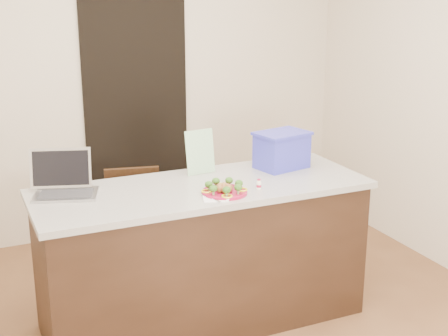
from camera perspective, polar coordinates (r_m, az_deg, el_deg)
name	(u,v)px	position (r m, az deg, el deg)	size (l,w,h in m)	color
room_shell	(218,77)	(3.43, -0.52, 8.36)	(4.00, 4.00, 4.00)	white
doorway	(137,118)	(5.41, -7.96, 4.54)	(0.90, 0.02, 2.00)	black
island	(203,254)	(3.98, -1.93, -7.89)	(2.06, 0.76, 0.92)	black
plate	(224,192)	(3.67, 0.04, -2.19)	(0.27, 0.27, 0.02)	maroon
meatballs	(225,188)	(3.66, 0.07, -1.83)	(0.11, 0.11, 0.04)	brown
broccoli	(224,185)	(3.65, 0.04, -1.56)	(0.23, 0.23, 0.04)	#224913
pepper_rings	(224,190)	(3.66, 0.04, -2.05)	(0.27, 0.27, 0.01)	yellow
napkin	(215,198)	(3.59, -0.81, -2.77)	(0.14, 0.14, 0.01)	silver
fork	(211,197)	(3.59, -1.18, -2.67)	(0.04, 0.17, 0.00)	silver
knife	(221,197)	(3.58, -0.27, -2.68)	(0.07, 0.17, 0.01)	white
yogurt_bottle	(259,185)	(3.75, 3.21, -1.55)	(0.03, 0.03, 0.06)	white
laptop	(63,182)	(3.78, -14.48, -1.23)	(0.42, 0.39, 0.25)	#A7A7AB
leaflet	(200,152)	(4.02, -2.21, 1.48)	(0.20, 0.00, 0.29)	white
blue_box	(282,150)	(4.17, 5.30, 1.67)	(0.39, 0.31, 0.25)	#3133B3
chair	(137,222)	(4.45, -7.93, -4.93)	(0.45, 0.46, 0.87)	#341D0F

